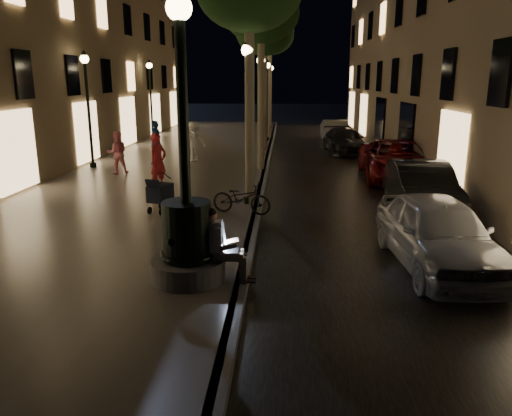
# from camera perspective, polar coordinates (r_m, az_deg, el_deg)

# --- Properties ---
(ground) EXTENTS (120.00, 120.00, 0.00)m
(ground) POSITION_cam_1_polar(r_m,az_deg,el_deg) (22.05, 1.20, 4.44)
(ground) COLOR black
(ground) RESTS_ON ground
(cobble_lane) EXTENTS (6.00, 45.00, 0.02)m
(cobble_lane) POSITION_cam_1_polar(r_m,az_deg,el_deg) (22.15, 9.00, 4.34)
(cobble_lane) COLOR black
(cobble_lane) RESTS_ON ground
(promenade) EXTENTS (8.00, 45.00, 0.20)m
(promenade) POSITION_cam_1_polar(r_m,az_deg,el_deg) (22.53, -9.06, 4.74)
(promenade) COLOR #635E58
(promenade) RESTS_ON ground
(curb_strip) EXTENTS (0.25, 45.00, 0.20)m
(curb_strip) POSITION_cam_1_polar(r_m,az_deg,el_deg) (22.04, 1.20, 4.70)
(curb_strip) COLOR #59595B
(curb_strip) RESTS_ON ground
(building_left) EXTENTS (8.00, 36.00, 15.00)m
(building_left) POSITION_cam_1_polar(r_m,az_deg,el_deg) (28.04, -25.63, 20.65)
(building_left) COLOR #806950
(building_left) RESTS_ON ground
(fountain_lamppost) EXTENTS (1.40, 1.40, 5.21)m
(fountain_lamppost) POSITION_cam_1_polar(r_m,az_deg,el_deg) (9.26, -7.91, -2.23)
(fountain_lamppost) COLOR #59595B
(fountain_lamppost) RESTS_ON promenade
(seated_man_laptop) EXTENTS (1.03, 0.35, 1.40)m
(seated_man_laptop) POSITION_cam_1_polar(r_m,az_deg,el_deg) (9.25, -4.11, -3.97)
(seated_man_laptop) COLOR tan
(seated_man_laptop) RESTS_ON promenade
(tree_second) EXTENTS (3.00, 3.00, 7.40)m
(tree_second) POSITION_cam_1_polar(r_m,az_deg,el_deg) (20.87, 0.60, 21.33)
(tree_second) COLOR #6B604C
(tree_second) RESTS_ON promenade
(tree_third) EXTENTS (3.00, 3.00, 7.20)m
(tree_third) POSITION_cam_1_polar(r_m,az_deg,el_deg) (26.82, 1.00, 19.40)
(tree_third) COLOR #6B604C
(tree_third) RESTS_ON promenade
(tree_far) EXTENTS (3.00, 3.00, 7.50)m
(tree_far) POSITION_cam_1_polar(r_m,az_deg,el_deg) (32.81, 1.59, 19.02)
(tree_far) COLOR #6B604C
(tree_far) RESTS_ON promenade
(lamp_curb_a) EXTENTS (0.36, 0.36, 4.81)m
(lamp_curb_a) POSITION_cam_1_polar(r_m,az_deg,el_deg) (14.75, -0.94, 12.10)
(lamp_curb_a) COLOR black
(lamp_curb_a) RESTS_ON promenade
(lamp_curb_b) EXTENTS (0.36, 0.36, 4.81)m
(lamp_curb_b) POSITION_cam_1_polar(r_m,az_deg,el_deg) (22.73, 0.56, 12.95)
(lamp_curb_b) COLOR black
(lamp_curb_b) RESTS_ON promenade
(lamp_curb_c) EXTENTS (0.36, 0.36, 4.81)m
(lamp_curb_c) POSITION_cam_1_polar(r_m,az_deg,el_deg) (30.72, 1.28, 13.36)
(lamp_curb_c) COLOR black
(lamp_curb_c) RESTS_ON promenade
(lamp_curb_d) EXTENTS (0.36, 0.36, 4.81)m
(lamp_curb_d) POSITION_cam_1_polar(r_m,az_deg,el_deg) (38.72, 1.71, 13.60)
(lamp_curb_d) COLOR black
(lamp_curb_d) RESTS_ON promenade
(lamp_left_b) EXTENTS (0.36, 0.36, 4.81)m
(lamp_left_b) POSITION_cam_1_polar(r_m,az_deg,el_deg) (22.26, -18.72, 12.18)
(lamp_left_b) COLOR black
(lamp_left_b) RESTS_ON promenade
(lamp_left_c) EXTENTS (0.36, 0.36, 4.81)m
(lamp_left_c) POSITION_cam_1_polar(r_m,az_deg,el_deg) (31.77, -11.97, 13.10)
(lamp_left_c) COLOR black
(lamp_left_c) RESTS_ON promenade
(stroller) EXTENTS (0.66, 1.10, 1.11)m
(stroller) POSITION_cam_1_polar(r_m,az_deg,el_deg) (14.27, -10.91, 1.70)
(stroller) COLOR black
(stroller) RESTS_ON promenade
(car_front) EXTENTS (2.09, 4.55, 1.51)m
(car_front) POSITION_cam_1_polar(r_m,az_deg,el_deg) (11.07, 20.09, -2.67)
(car_front) COLOR #B7BAC0
(car_front) RESTS_ON ground
(car_second) EXTENTS (1.74, 4.59, 1.49)m
(car_second) POSITION_cam_1_polar(r_m,az_deg,el_deg) (15.53, 18.37, 2.21)
(car_second) COLOR black
(car_second) RESTS_ON ground
(car_third) EXTENTS (2.79, 5.63, 1.53)m
(car_third) POSITION_cam_1_polar(r_m,az_deg,el_deg) (20.43, 15.80, 5.27)
(car_third) COLOR maroon
(car_third) RESTS_ON ground
(car_rear) EXTENTS (2.23, 4.60, 1.29)m
(car_rear) POSITION_cam_1_polar(r_m,az_deg,el_deg) (27.39, 10.08, 7.57)
(car_rear) COLOR #28282C
(car_rear) RESTS_ON ground
(car_fifth) EXTENTS (1.68, 4.17, 1.35)m
(car_fifth) POSITION_cam_1_polar(r_m,az_deg,el_deg) (32.22, 9.08, 8.67)
(car_fifth) COLOR #9F9F9A
(car_fifth) RESTS_ON ground
(pedestrian_red) EXTENTS (0.75, 0.83, 1.91)m
(pedestrian_red) POSITION_cam_1_polar(r_m,az_deg,el_deg) (17.25, -11.12, 5.23)
(pedestrian_red) COLOR red
(pedestrian_red) RESTS_ON promenade
(pedestrian_pink) EXTENTS (1.00, 0.90, 1.68)m
(pedestrian_pink) POSITION_cam_1_polar(r_m,az_deg,el_deg) (20.57, -15.59, 6.11)
(pedestrian_pink) COLOR pink
(pedestrian_pink) RESTS_ON promenade
(pedestrian_white) EXTENTS (1.34, 1.13, 1.80)m
(pedestrian_white) POSITION_cam_1_polar(r_m,az_deg,el_deg) (23.21, -7.14, 7.58)
(pedestrian_white) COLOR white
(pedestrian_white) RESTS_ON promenade
(pedestrian_blue) EXTENTS (0.86, 1.23, 1.93)m
(pedestrian_blue) POSITION_cam_1_polar(r_m,az_deg,el_deg) (22.27, -11.38, 7.30)
(pedestrian_blue) COLOR #255388
(pedestrian_blue) RESTS_ON promenade
(bicycle) EXTENTS (1.80, 1.03, 0.89)m
(bicycle) POSITION_cam_1_polar(r_m,az_deg,el_deg) (13.89, -1.67, 1.15)
(bicycle) COLOR black
(bicycle) RESTS_ON promenade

